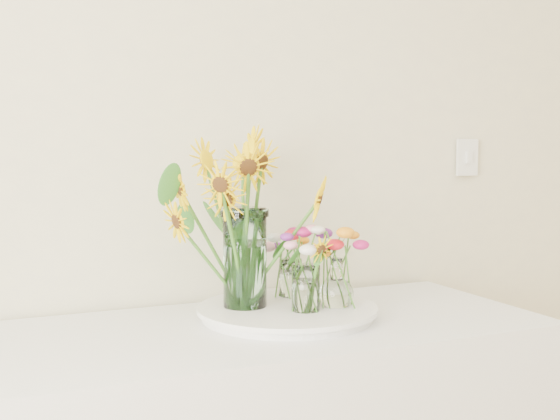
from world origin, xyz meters
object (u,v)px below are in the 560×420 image
object	(u,v)px
tray	(287,313)
small_vase_a	(306,289)
small_vase_b	(336,283)
small_vase_c	(291,279)
mason_jar	(245,258)

from	to	relation	value
tray	small_vase_a	xyz separation A→B (m)	(0.02, -0.06, 0.07)
small_vase_b	small_vase_a	bearing A→B (deg)	-171.53
small_vase_a	small_vase_c	size ratio (longest dim) A/B	1.13
small_vase_a	mason_jar	bearing A→B (deg)	138.70
tray	small_vase_b	xyz separation A→B (m)	(0.11, -0.05, 0.08)
tray	small_vase_c	bearing A→B (deg)	61.57
tray	small_vase_a	world-z (taller)	small_vase_a
tray	small_vase_c	xyz separation A→B (m)	(0.06, 0.11, 0.07)
tray	small_vase_c	distance (m)	0.14
mason_jar	small_vase_a	xyz separation A→B (m)	(0.12, -0.11, -0.07)
small_vase_a	small_vase_b	world-z (taller)	small_vase_b
small_vase_b	mason_jar	bearing A→B (deg)	156.77
mason_jar	small_vase_b	size ratio (longest dim) A/B	2.00
small_vase_b	small_vase_c	distance (m)	0.17
tray	mason_jar	xyz separation A→B (m)	(-0.10, 0.04, 0.14)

